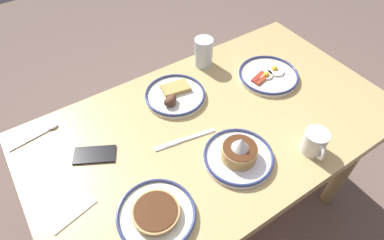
% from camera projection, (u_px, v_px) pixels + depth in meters
% --- Properties ---
extents(ground_plane, '(6.00, 6.00, 0.00)m').
position_uv_depth(ground_plane, '(208.00, 212.00, 1.77)').
color(ground_plane, '#705A51').
extents(dining_table, '(1.40, 0.80, 0.73)m').
position_uv_depth(dining_table, '(213.00, 139.00, 1.30)').
color(dining_table, tan).
rests_on(dining_table, ground_plane).
extents(plate_near_main, '(0.26, 0.26, 0.04)m').
position_uv_depth(plate_near_main, '(268.00, 75.00, 1.40)').
color(plate_near_main, silver).
rests_on(plate_near_main, dining_table).
extents(plate_center_pancakes, '(0.25, 0.25, 0.05)m').
position_uv_depth(plate_center_pancakes, '(175.00, 95.00, 1.31)').
color(plate_center_pancakes, silver).
rests_on(plate_center_pancakes, dining_table).
extents(plate_far_companion, '(0.24, 0.24, 0.04)m').
position_uv_depth(plate_far_companion, '(156.00, 214.00, 0.97)').
color(plate_far_companion, silver).
rests_on(plate_far_companion, dining_table).
extents(plate_far_side, '(0.24, 0.24, 0.11)m').
position_uv_depth(plate_far_side, '(239.00, 154.00, 1.10)').
color(plate_far_side, white).
rests_on(plate_far_side, dining_table).
extents(coffee_mug, '(0.08, 0.11, 0.09)m').
position_uv_depth(coffee_mug, '(315.00, 142.00, 1.11)').
color(coffee_mug, white).
rests_on(coffee_mug, dining_table).
extents(drinking_glass, '(0.08, 0.08, 0.13)m').
position_uv_depth(drinking_glass, '(204.00, 53.00, 1.43)').
color(drinking_glass, silver).
rests_on(drinking_glass, dining_table).
extents(cell_phone, '(0.16, 0.13, 0.01)m').
position_uv_depth(cell_phone, '(95.00, 155.00, 1.13)').
color(cell_phone, black).
rests_on(cell_phone, dining_table).
extents(paper_napkin, '(0.18, 0.17, 0.00)m').
position_uv_depth(paper_napkin, '(64.00, 203.00, 1.01)').
color(paper_napkin, white).
rests_on(paper_napkin, dining_table).
extents(butter_knife, '(0.23, 0.06, 0.01)m').
position_uv_depth(butter_knife, '(185.00, 139.00, 1.18)').
color(butter_knife, silver).
rests_on(butter_knife, dining_table).
extents(tea_spoon, '(0.19, 0.04, 0.01)m').
position_uv_depth(tea_spoon, '(41.00, 133.00, 1.19)').
color(tea_spoon, silver).
rests_on(tea_spoon, dining_table).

